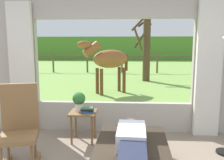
# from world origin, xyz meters

# --- Properties ---
(back_wall_with_window) EXTENTS (5.20, 0.12, 2.55)m
(back_wall_with_window) POSITION_xyz_m (0.00, 2.26, 1.25)
(back_wall_with_window) COLOR #ADA599
(back_wall_with_window) RESTS_ON ground_plane
(curtain_panel_left) EXTENTS (0.44, 0.10, 2.40)m
(curtain_panel_left) POSITION_xyz_m (-1.69, 2.12, 1.20)
(curtain_panel_left) COLOR silver
(curtain_panel_left) RESTS_ON ground_plane
(curtain_panel_right) EXTENTS (0.44, 0.10, 2.40)m
(curtain_panel_right) POSITION_xyz_m (1.69, 2.12, 1.20)
(curtain_panel_right) COLOR silver
(curtain_panel_right) RESTS_ON ground_plane
(outdoor_pasture_lawn) EXTENTS (36.00, 21.68, 0.02)m
(outdoor_pasture_lawn) POSITION_xyz_m (0.00, 13.16, 0.01)
(outdoor_pasture_lawn) COLOR #759E47
(outdoor_pasture_lawn) RESTS_ON ground_plane
(distant_hill_ridge) EXTENTS (36.00, 2.00, 2.40)m
(distant_hill_ridge) POSITION_xyz_m (0.00, 23.00, 1.20)
(distant_hill_ridge) COLOR #4F832F
(distant_hill_ridge) RESTS_ON ground_plane
(reclining_person) EXTENTS (0.37, 1.43, 0.22)m
(reclining_person) POSITION_xyz_m (0.31, 0.45, 0.52)
(reclining_person) COLOR silver
(reclining_person) RESTS_ON recliner_sofa
(rocking_chair) EXTENTS (0.61, 0.77, 1.12)m
(rocking_chair) POSITION_xyz_m (-1.19, 0.85, 0.55)
(rocking_chair) COLOR brown
(rocking_chair) RESTS_ON ground_plane
(side_table) EXTENTS (0.44, 0.44, 0.52)m
(side_table) POSITION_xyz_m (-0.48, 1.71, 0.43)
(side_table) COLOR brown
(side_table) RESTS_ON ground_plane
(potted_plant) EXTENTS (0.22, 0.22, 0.32)m
(potted_plant) POSITION_xyz_m (-0.56, 1.77, 0.70)
(potted_plant) COLOR silver
(potted_plant) RESTS_ON side_table
(book_stack) EXTENTS (0.21, 0.14, 0.09)m
(book_stack) POSITION_xyz_m (-0.40, 1.65, 0.56)
(book_stack) COLOR #23478C
(book_stack) RESTS_ON side_table
(horse) EXTENTS (1.71, 1.26, 1.73)m
(horse) POSITION_xyz_m (-0.34, 5.60, 1.16)
(horse) COLOR brown
(horse) RESTS_ON outdoor_pasture_lawn
(pasture_tree) EXTENTS (1.11, 1.26, 3.14)m
(pasture_tree) POSITION_xyz_m (1.10, 8.43, 1.52)
(pasture_tree) COLOR #4C3823
(pasture_tree) RESTS_ON outdoor_pasture_lawn
(pasture_fence_line) EXTENTS (16.10, 0.10, 1.10)m
(pasture_fence_line) POSITION_xyz_m (0.00, 11.39, 0.74)
(pasture_fence_line) COLOR brown
(pasture_fence_line) RESTS_ON outdoor_pasture_lawn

